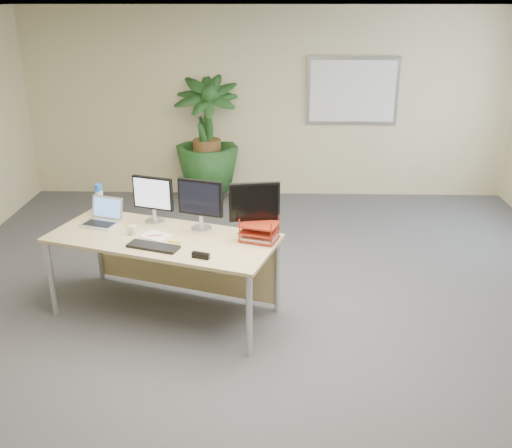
{
  "coord_description": "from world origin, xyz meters",
  "views": [
    {
      "loc": [
        0.07,
        -4.25,
        2.82
      ],
      "look_at": [
        -0.06,
        0.35,
        0.96
      ],
      "focal_mm": 40.0,
      "sensor_mm": 36.0,
      "label": 1
    }
  ],
  "objects_px": {
    "desk": "(169,249)",
    "laptop": "(103,217)",
    "monitor_left": "(153,197)",
    "monitor_right": "(200,202)",
    "floor_plant": "(207,150)"
  },
  "relations": [
    {
      "from": "desk",
      "to": "laptop",
      "type": "distance_m",
      "value": 0.73
    },
    {
      "from": "desk",
      "to": "floor_plant",
      "type": "distance_m",
      "value": 3.15
    },
    {
      "from": "monitor_left",
      "to": "desk",
      "type": "bearing_deg",
      "value": -54.4
    },
    {
      "from": "monitor_left",
      "to": "monitor_right",
      "type": "bearing_deg",
      "value": -19.96
    },
    {
      "from": "desk",
      "to": "monitor_right",
      "type": "relative_size",
      "value": 4.62
    },
    {
      "from": "monitor_left",
      "to": "laptop",
      "type": "distance_m",
      "value": 0.53
    },
    {
      "from": "floor_plant",
      "to": "laptop",
      "type": "xyz_separation_m",
      "value": [
        -0.67,
        -2.94,
        0.1
      ]
    },
    {
      "from": "desk",
      "to": "floor_plant",
      "type": "bearing_deg",
      "value": 89.76
    },
    {
      "from": "monitor_left",
      "to": "laptop",
      "type": "height_order",
      "value": "monitor_left"
    },
    {
      "from": "desk",
      "to": "laptop",
      "type": "height_order",
      "value": "laptop"
    },
    {
      "from": "desk",
      "to": "floor_plant",
      "type": "xyz_separation_m",
      "value": [
        0.01,
        3.14,
        0.13
      ]
    },
    {
      "from": "monitor_right",
      "to": "desk",
      "type": "bearing_deg",
      "value": -167.07
    },
    {
      "from": "desk",
      "to": "monitor_left",
      "type": "bearing_deg",
      "value": 125.6
    },
    {
      "from": "monitor_left",
      "to": "laptop",
      "type": "bearing_deg",
      "value": -176.18
    },
    {
      "from": "desk",
      "to": "floor_plant",
      "type": "height_order",
      "value": "floor_plant"
    }
  ]
}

